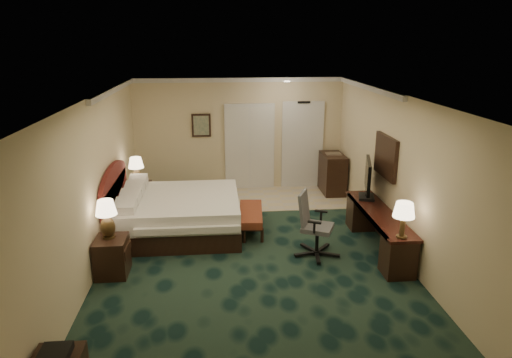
{
  "coord_description": "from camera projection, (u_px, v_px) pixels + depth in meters",
  "views": [
    {
      "loc": [
        -0.58,
        -7.07,
        3.57
      ],
      "look_at": [
        0.12,
        0.6,
        1.19
      ],
      "focal_mm": 32.0,
      "sensor_mm": 36.0,
      "label": 1
    }
  ],
  "objects": [
    {
      "name": "minibar",
      "position": [
        332.0,
        174.0,
        10.93
      ],
      "size": [
        0.5,
        0.9,
        0.94
      ],
      "primitive_type": "cube",
      "color": "black",
      "rests_on": "ground"
    },
    {
      "name": "wall_right",
      "position": [
        400.0,
        177.0,
        7.65
      ],
      "size": [
        0.0,
        7.5,
        2.7
      ],
      "primitive_type": "cube",
      "color": "beige",
      "rests_on": "ground"
    },
    {
      "name": "entry_door",
      "position": [
        302.0,
        146.0,
        11.2
      ],
      "size": [
        1.02,
        0.06,
        2.18
      ],
      "primitive_type": "cube",
      "color": "silver",
      "rests_on": "ground"
    },
    {
      "name": "wall_front",
      "position": [
        288.0,
        312.0,
        3.86
      ],
      "size": [
        5.0,
        0.0,
        2.7
      ],
      "primitive_type": "cube",
      "color": "beige",
      "rests_on": "ground"
    },
    {
      "name": "headboard",
      "position": [
        115.0,
        202.0,
        8.36
      ],
      "size": [
        0.12,
        2.0,
        1.4
      ],
      "primitive_type": null,
      "color": "#4C1315",
      "rests_on": "ground"
    },
    {
      "name": "floor",
      "position": [
        252.0,
        256.0,
        7.83
      ],
      "size": [
        5.0,
        7.5,
        0.0
      ],
      "primitive_type": "cube",
      "color": "black",
      "rests_on": "ground"
    },
    {
      "name": "lamp_far",
      "position": [
        136.0,
        171.0,
        9.44
      ],
      "size": [
        0.33,
        0.33,
        0.59
      ],
      "primitive_type": null,
      "rotation": [
        0.0,
        0.0,
        0.05
      ],
      "color": "black",
      "rests_on": "nightstand_far"
    },
    {
      "name": "ceiling",
      "position": [
        252.0,
        97.0,
        7.03
      ],
      "size": [
        5.0,
        7.5,
        0.0
      ],
      "primitive_type": "cube",
      "color": "white",
      "rests_on": "wall_back"
    },
    {
      "name": "wall_mirror",
      "position": [
        386.0,
        156.0,
        8.16
      ],
      "size": [
        0.05,
        0.95,
        0.75
      ],
      "primitive_type": "cube",
      "color": "white",
      "rests_on": "wall_right"
    },
    {
      "name": "bed",
      "position": [
        180.0,
        214.0,
        8.71
      ],
      "size": [
        2.23,
        2.07,
        0.71
      ],
      "primitive_type": "cube",
      "color": "white",
      "rests_on": "ground"
    },
    {
      "name": "wall_back",
      "position": [
        239.0,
        135.0,
        11.0
      ],
      "size": [
        5.0,
        0.0,
        2.7
      ],
      "primitive_type": "cube",
      "color": "beige",
      "rests_on": "ground"
    },
    {
      "name": "nightstand_near",
      "position": [
        112.0,
        256.0,
        7.14
      ],
      "size": [
        0.48,
        0.56,
        0.61
      ],
      "primitive_type": "cube",
      "color": "black",
      "rests_on": "ground"
    },
    {
      "name": "lamp_near",
      "position": [
        107.0,
        219.0,
        7.0
      ],
      "size": [
        0.42,
        0.42,
        0.62
      ],
      "primitive_type": null,
      "rotation": [
        0.0,
        0.0,
        0.33
      ],
      "color": "black",
      "rests_on": "nightstand_near"
    },
    {
      "name": "desk",
      "position": [
        378.0,
        231.0,
        8.0
      ],
      "size": [
        0.51,
        2.38,
        0.69
      ],
      "primitive_type": "cube",
      "color": "black",
      "rests_on": "ground"
    },
    {
      "name": "tile_patch",
      "position": [
        280.0,
        198.0,
        10.67
      ],
      "size": [
        3.2,
        1.7,
        0.01
      ],
      "primitive_type": "cube",
      "color": "beige",
      "rests_on": "ground"
    },
    {
      "name": "crown_molding",
      "position": [
        252.0,
        101.0,
        7.05
      ],
      "size": [
        5.0,
        7.5,
        0.1
      ],
      "primitive_type": null,
      "color": "silver",
      "rests_on": "wall_back"
    },
    {
      "name": "wall_art",
      "position": [
        201.0,
        125.0,
        10.81
      ],
      "size": [
        0.45,
        0.06,
        0.55
      ],
      "primitive_type": "cube",
      "color": "#476456",
      "rests_on": "wall_back"
    },
    {
      "name": "closet_doors",
      "position": [
        250.0,
        147.0,
        11.07
      ],
      "size": [
        1.2,
        0.06,
        2.1
      ],
      "primitive_type": "cube",
      "color": "silver",
      "rests_on": "ground"
    },
    {
      "name": "nightstand_far",
      "position": [
        139.0,
        199.0,
        9.67
      ],
      "size": [
        0.52,
        0.59,
        0.65
      ],
      "primitive_type": "cube",
      "color": "black",
      "rests_on": "ground"
    },
    {
      "name": "wall_left",
      "position": [
        95.0,
        185.0,
        7.22
      ],
      "size": [
        0.0,
        7.5,
        2.7
      ],
      "primitive_type": "cube",
      "color": "beige",
      "rests_on": "ground"
    },
    {
      "name": "bed_bench",
      "position": [
        251.0,
        221.0,
        8.78
      ],
      "size": [
        0.53,
        1.27,
        0.42
      ],
      "primitive_type": "cube",
      "rotation": [
        0.0,
        0.0,
        -0.08
      ],
      "color": "maroon",
      "rests_on": "ground"
    },
    {
      "name": "desk_lamp",
      "position": [
        403.0,
        220.0,
        6.82
      ],
      "size": [
        0.41,
        0.41,
        0.57
      ],
      "primitive_type": null,
      "rotation": [
        0.0,
        0.0,
        -0.32
      ],
      "color": "black",
      "rests_on": "desk"
    },
    {
      "name": "desk_chair",
      "position": [
        318.0,
        225.0,
        7.7
      ],
      "size": [
        0.84,
        0.82,
        1.11
      ],
      "primitive_type": null,
      "rotation": [
        0.0,
        0.0,
        -0.43
      ],
      "color": "#4E4F55",
      "rests_on": "ground"
    },
    {
      "name": "tv",
      "position": [
        368.0,
        180.0,
        8.5
      ],
      "size": [
        0.34,
        0.93,
        0.73
      ],
      "primitive_type": "cube",
      "rotation": [
        0.0,
        0.0,
        -0.28
      ],
      "color": "black",
      "rests_on": "desk"
    }
  ]
}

